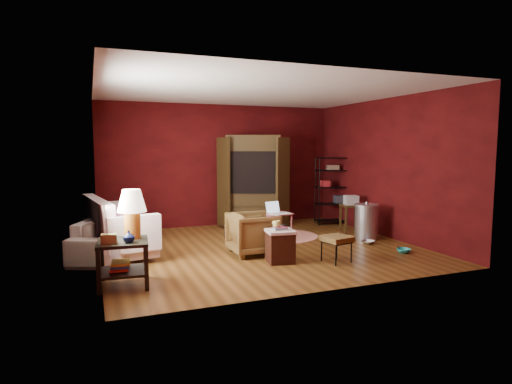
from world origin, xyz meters
TOP-DOWN VIEW (x-y plane):
  - room at (-0.04, -0.01)m, footprint 5.54×5.04m
  - sofa at (-2.45, 0.56)m, footprint 1.44×2.26m
  - armchair at (-0.28, -0.39)m, footprint 0.71×0.76m
  - pet_bowl_steel at (2.03, -0.45)m, footprint 0.25×0.16m
  - pet_bowl_turquoise at (2.18, -1.26)m, footprint 0.25×0.13m
  - vase at (-2.41, -1.50)m, footprint 0.19×0.19m
  - mug at (-0.14, -1.05)m, footprint 0.14×0.12m
  - side_table at (-2.40, -1.30)m, footprint 0.70×0.70m
  - sofa_cushions at (-2.46, 0.52)m, footprint 1.16×2.20m
  - hamper at (-0.07, -1.04)m, footprint 0.48×0.48m
  - footstool at (0.77, -1.36)m, footprint 0.48×0.48m
  - rug_round at (0.79, 0.77)m, footprint 1.86×1.86m
  - rug_oriental at (0.34, 1.11)m, footprint 1.48×1.20m
  - laptop_desk at (0.62, 0.67)m, footprint 0.66×0.56m
  - tv_armoire at (0.63, 1.99)m, footprint 1.53×1.22m
  - wire_shelving at (2.50, 1.63)m, footprint 0.83×0.48m
  - small_stand at (2.35, 0.62)m, footprint 0.48×0.48m
  - trash_can at (2.21, -0.12)m, footprint 0.64×0.64m

SIDE VIEW (x-z plane):
  - rug_round at x=0.79m, z-range 0.00..0.01m
  - rug_oriental at x=0.34m, z-range 0.01..0.02m
  - pet_bowl_turquoise at x=2.18m, z-range 0.00..0.24m
  - pet_bowl_steel at x=2.03m, z-range 0.00..0.25m
  - hamper at x=-0.07m, z-range -0.03..0.57m
  - trash_can at x=2.21m, z-range -0.02..0.74m
  - footstool at x=0.77m, z-range 0.15..0.57m
  - armchair at x=-0.28m, z-range 0.00..0.78m
  - sofa at x=-2.45m, z-range 0.00..0.85m
  - sofa_cushions at x=-2.46m, z-range -0.01..0.87m
  - laptop_desk at x=0.62m, z-range 0.09..0.81m
  - small_stand at x=2.35m, z-range 0.20..0.99m
  - mug at x=-0.14m, z-range 0.58..0.70m
  - vase at x=-2.41m, z-range 0.61..0.76m
  - side_table at x=-2.40m, z-range 0.13..1.39m
  - wire_shelving at x=2.50m, z-range 0.08..1.66m
  - tv_armoire at x=0.63m, z-range 0.04..2.13m
  - room at x=-0.04m, z-range -0.02..2.82m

